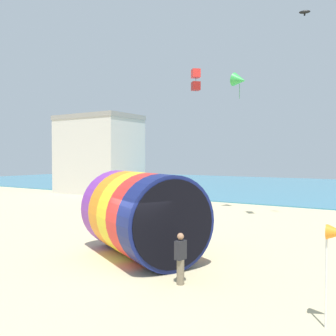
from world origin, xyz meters
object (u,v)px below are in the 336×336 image
Objects in this scene: kite_black_parafoil at (305,12)px; kite_green_delta at (240,80)px; kite_red_box at (196,80)px; giant_inflatable_tube at (141,214)px; kite_handler at (180,258)px; beach_flag at (336,237)px.

kite_black_parafoil is 0.37× the size of kite_green_delta.
kite_black_parafoil is 6.10m from kite_green_delta.
kite_red_box is at bearing -160.42° from kite_black_parafoil.
giant_inflatable_tube reaches higher than kite_handler.
giant_inflatable_tube reaches higher than beach_flag.
giant_inflatable_tube is 8.04m from beach_flag.
kite_red_box is at bearing 104.59° from giant_inflatable_tube.
kite_red_box reaches higher than kite_handler.
kite_red_box is (-6.02, -2.14, -3.63)m from kite_black_parafoil.
giant_inflatable_tube is 11.51m from kite_red_box.
kite_black_parafoil is (3.74, 10.91, 10.73)m from giant_inflatable_tube.
kite_black_parafoil is at bearing 105.62° from beach_flag.
kite_black_parafoil is at bearing -23.74° from kite_green_delta.
kite_handler is 1.15× the size of kite_red_box.
kite_black_parafoil reaches higher than giant_inflatable_tube.
kite_green_delta reaches higher than giant_inflatable_tube.
giant_inflatable_tube is 15.18m from kite_green_delta.
giant_inflatable_tube is at bearing -85.17° from kite_green_delta.
giant_inflatable_tube is 4.41× the size of kite_red_box.
kite_green_delta is (-4.84, 2.13, -3.04)m from kite_black_parafoil.
kite_handler is at bearing 170.89° from beach_flag.
kite_green_delta reaches higher than kite_red_box.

